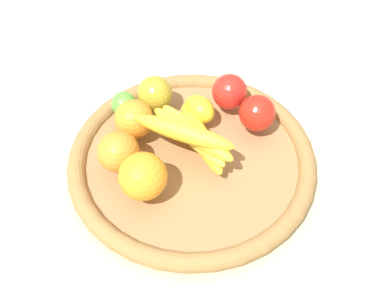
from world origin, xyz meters
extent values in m
plane|color=#BBB896|center=(0.00, 0.00, 0.00)|extent=(2.40, 2.40, 0.00)
cylinder|color=#9E7448|center=(0.00, 0.00, 0.01)|extent=(0.41, 0.41, 0.02)
torus|color=olive|center=(0.00, 0.00, 0.02)|extent=(0.44, 0.44, 0.03)
sphere|color=orange|center=(-0.10, 0.04, 0.07)|extent=(0.08, 0.08, 0.07)
sphere|color=orange|center=(-0.12, -0.04, 0.07)|extent=(0.10, 0.10, 0.07)
ellipsoid|color=yellow|center=(0.01, 0.02, 0.05)|extent=(0.10, 0.17, 0.03)
ellipsoid|color=yellow|center=(0.00, 0.01, 0.06)|extent=(0.14, 0.16, 0.03)
ellipsoid|color=yellow|center=(0.00, 0.00, 0.08)|extent=(0.16, 0.14, 0.03)
ellipsoid|color=yellow|center=(-0.01, -0.01, 0.09)|extent=(0.17, 0.09, 0.03)
sphere|color=#5AA63A|center=(-0.13, 0.09, 0.06)|extent=(0.07, 0.07, 0.05)
sphere|color=#B19A29|center=(-0.07, 0.11, 0.07)|extent=(0.08, 0.08, 0.07)
sphere|color=orange|center=(-0.07, -0.09, 0.07)|extent=(0.10, 0.10, 0.08)
sphere|color=red|center=(0.11, 0.07, 0.07)|extent=(0.09, 0.09, 0.07)
ellipsoid|color=yellow|center=(0.01, 0.08, 0.06)|extent=(0.08, 0.08, 0.05)
sphere|color=red|center=(0.06, 0.12, 0.07)|extent=(0.07, 0.07, 0.07)
camera|label=1|loc=(0.02, -0.51, 0.63)|focal=41.89mm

